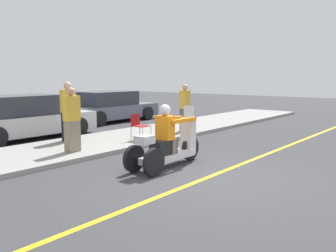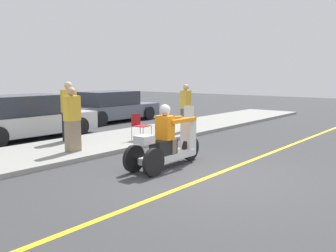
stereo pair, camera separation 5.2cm
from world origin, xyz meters
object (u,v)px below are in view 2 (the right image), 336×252
(motorcycle_trike, at_px, (168,145))
(spectator_near_curb, at_px, (186,108))
(folding_chair_curbside, at_px, (139,124))
(spectator_by_tree, at_px, (69,112))
(parked_car_lot_right, at_px, (111,107))
(spectator_with_child, at_px, (72,121))
(parked_car_lot_left, at_px, (24,118))

(motorcycle_trike, relative_size, spectator_near_curb, 1.40)
(spectator_near_curb, relative_size, folding_chair_curbside, 2.06)
(folding_chair_curbside, bearing_deg, spectator_by_tree, 131.95)
(parked_car_lot_right, bearing_deg, spectator_by_tree, -144.87)
(spectator_with_child, distance_m, spectator_by_tree, 1.72)
(spectator_with_child, relative_size, folding_chair_curbside, 2.07)
(spectator_with_child, xyz_separation_m, parked_car_lot_right, (5.73, 4.79, -0.27))
(spectator_by_tree, height_order, parked_car_lot_left, spectator_by_tree)
(spectator_by_tree, xyz_separation_m, parked_car_lot_left, (-0.26, 2.13, -0.30))
(spectator_with_child, distance_m, folding_chair_curbside, 2.41)
(folding_chair_curbside, relative_size, parked_car_lot_right, 0.18)
(spectator_near_curb, distance_m, parked_car_lot_right, 5.01)
(spectator_near_curb, distance_m, parked_car_lot_left, 5.59)
(folding_chair_curbside, bearing_deg, spectator_near_curb, 0.35)
(spectator_near_curb, height_order, spectator_by_tree, spectator_by_tree)
(motorcycle_trike, distance_m, parked_car_lot_right, 9.09)
(spectator_near_curb, xyz_separation_m, parked_car_lot_right, (0.86, 4.93, -0.27))
(spectator_near_curb, bearing_deg, parked_car_lot_right, 80.10)
(motorcycle_trike, xyz_separation_m, parked_car_lot_right, (5.10, 7.52, 0.13))
(spectator_with_child, xyz_separation_m, folding_chair_curbside, (2.39, -0.16, -0.32))
(spectator_with_child, bearing_deg, parked_car_lot_right, 39.88)
(parked_car_lot_left, bearing_deg, spectator_with_child, -101.10)
(parked_car_lot_left, relative_size, parked_car_lot_right, 1.00)
(spectator_near_curb, height_order, spectator_with_child, spectator_with_child)
(parked_car_lot_left, bearing_deg, folding_chair_curbside, -65.62)
(motorcycle_trike, height_order, spectator_by_tree, spectator_by_tree)
(motorcycle_trike, relative_size, parked_car_lot_right, 0.51)
(spectator_near_curb, relative_size, spectator_with_child, 0.99)
(motorcycle_trike, relative_size, folding_chair_curbside, 2.88)
(folding_chair_curbside, xyz_separation_m, parked_car_lot_right, (3.34, 4.95, 0.04))
(spectator_by_tree, bearing_deg, folding_chair_curbside, -48.05)
(spectator_by_tree, bearing_deg, spectator_with_child, -123.81)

